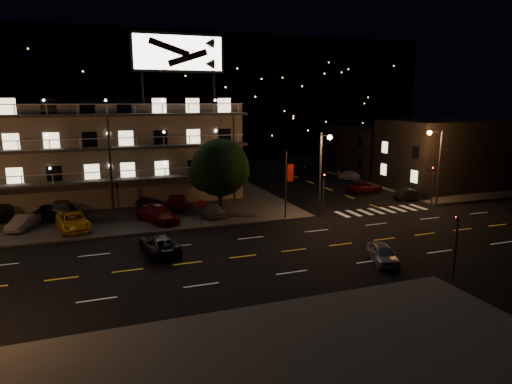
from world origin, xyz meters
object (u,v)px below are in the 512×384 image
object	(u,v)px
lot_car_4	(213,209)
road_car_east	(383,254)
lot_car_7	(61,207)
tree	(220,169)
side_car_0	(412,195)
road_car_west	(159,244)
lot_car_2	(73,221)

from	to	relation	value
lot_car_4	road_car_east	size ratio (longest dim) A/B	1.06
lot_car_7	tree	bearing A→B (deg)	163.18
side_car_0	road_car_west	size ratio (longest dim) A/B	0.77
lot_car_4	road_car_west	bearing A→B (deg)	-128.82
road_car_east	road_car_west	bearing A→B (deg)	170.33
lot_car_7	side_car_0	distance (m)	36.77
lot_car_2	road_car_east	xyz separation A→B (m)	(20.18, -15.51, -0.22)
lot_car_2	lot_car_7	distance (m)	5.96
tree	lot_car_7	distance (m)	15.64
tree	road_car_east	size ratio (longest dim) A/B	1.94
road_car_east	tree	bearing A→B (deg)	129.67
road_car_east	lot_car_7	bearing A→B (deg)	152.43
tree	lot_car_4	distance (m)	3.90
lot_car_2	road_car_east	size ratio (longest dim) A/B	1.35
lot_car_2	road_car_west	distance (m)	10.26
tree	road_car_east	xyz separation A→B (m)	(6.86, -16.76, -3.82)
side_car_0	road_car_west	world-z (taller)	road_car_west
side_car_0	road_car_west	xyz separation A→B (m)	(-29.08, -8.39, 0.06)
tree	road_car_west	bearing A→B (deg)	-127.34
lot_car_7	road_car_east	size ratio (longest dim) A/B	1.32
tree	side_car_0	world-z (taller)	tree
side_car_0	road_car_east	size ratio (longest dim) A/B	1.00
lot_car_2	side_car_0	bearing A→B (deg)	-9.96
lot_car_4	road_car_east	xyz separation A→B (m)	(7.87, -15.77, -0.19)
tree	lot_car_2	world-z (taller)	tree
road_car_east	road_car_west	world-z (taller)	road_car_west
lot_car_2	lot_car_4	size ratio (longest dim) A/B	1.28
lot_car_2	lot_car_4	bearing A→B (deg)	-8.94
tree	lot_car_4	bearing A→B (deg)	-135.32
tree	lot_car_7	bearing A→B (deg)	162.45
lot_car_7	road_car_east	bearing A→B (deg)	135.76
lot_car_4	lot_car_7	bearing A→B (deg)	155.00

